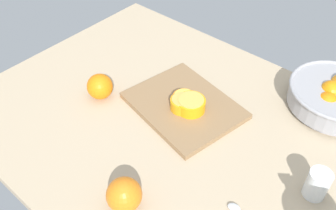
{
  "coord_description": "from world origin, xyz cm",
  "views": [
    {
      "loc": [
        47.94,
        -59.25,
        78.48
      ],
      "look_at": [
        -1.32,
        -2.22,
        7.87
      ],
      "focal_mm": 39.09,
      "sensor_mm": 36.0,
      "label": 1
    }
  ],
  "objects_px": {
    "fruit_bowl": "(336,96)",
    "cutting_board": "(184,105)",
    "loose_orange_1": "(100,86)",
    "orange_half_2": "(191,104)",
    "orange_half_0": "(182,104)",
    "loose_orange_0": "(124,195)",
    "orange_half_1": "(184,99)",
    "juice_glass": "(317,186)"
  },
  "relations": [
    {
      "from": "loose_orange_0",
      "to": "cutting_board",
      "type": "bearing_deg",
      "value": 106.9
    },
    {
      "from": "fruit_bowl",
      "to": "juice_glass",
      "type": "height_order",
      "value": "fruit_bowl"
    },
    {
      "from": "orange_half_2",
      "to": "orange_half_1",
      "type": "bearing_deg",
      "value": 170.0
    },
    {
      "from": "loose_orange_1",
      "to": "orange_half_1",
      "type": "bearing_deg",
      "value": 29.1
    },
    {
      "from": "loose_orange_0",
      "to": "loose_orange_1",
      "type": "xyz_separation_m",
      "value": [
        -0.34,
        0.23,
        -0.0
      ]
    },
    {
      "from": "fruit_bowl",
      "to": "loose_orange_0",
      "type": "xyz_separation_m",
      "value": [
        -0.24,
        -0.66,
        -0.0
      ]
    },
    {
      "from": "fruit_bowl",
      "to": "cutting_board",
      "type": "xyz_separation_m",
      "value": [
        -0.35,
        -0.3,
        -0.04
      ]
    },
    {
      "from": "cutting_board",
      "to": "orange_half_2",
      "type": "xyz_separation_m",
      "value": [
        0.03,
        -0.01,
        0.03
      ]
    },
    {
      "from": "cutting_board",
      "to": "orange_half_2",
      "type": "bearing_deg",
      "value": -12.93
    },
    {
      "from": "orange_half_0",
      "to": "loose_orange_1",
      "type": "distance_m",
      "value": 0.27
    },
    {
      "from": "cutting_board",
      "to": "orange_half_0",
      "type": "xyz_separation_m",
      "value": [
        0.01,
        -0.02,
        0.03
      ]
    },
    {
      "from": "fruit_bowl",
      "to": "orange_half_1",
      "type": "xyz_separation_m",
      "value": [
        -0.35,
        -0.3,
        -0.01
      ]
    },
    {
      "from": "orange_half_0",
      "to": "fruit_bowl",
      "type": "bearing_deg",
      "value": 43.51
    },
    {
      "from": "juice_glass",
      "to": "cutting_board",
      "type": "bearing_deg",
      "value": 175.82
    },
    {
      "from": "orange_half_0",
      "to": "orange_half_2",
      "type": "relative_size",
      "value": 0.85
    },
    {
      "from": "cutting_board",
      "to": "orange_half_2",
      "type": "height_order",
      "value": "orange_half_2"
    },
    {
      "from": "cutting_board",
      "to": "orange_half_1",
      "type": "height_order",
      "value": "orange_half_1"
    },
    {
      "from": "loose_orange_0",
      "to": "fruit_bowl",
      "type": "bearing_deg",
      "value": 70.15
    },
    {
      "from": "juice_glass",
      "to": "loose_orange_0",
      "type": "relative_size",
      "value": 0.94
    },
    {
      "from": "loose_orange_0",
      "to": "loose_orange_1",
      "type": "height_order",
      "value": "loose_orange_0"
    },
    {
      "from": "orange_half_0",
      "to": "orange_half_2",
      "type": "bearing_deg",
      "value": 28.41
    },
    {
      "from": "orange_half_2",
      "to": "loose_orange_0",
      "type": "relative_size",
      "value": 1.02
    },
    {
      "from": "fruit_bowl",
      "to": "loose_orange_0",
      "type": "relative_size",
      "value": 3.31
    },
    {
      "from": "orange_half_1",
      "to": "orange_half_2",
      "type": "xyz_separation_m",
      "value": [
        0.03,
        -0.01,
        0.0
      ]
    },
    {
      "from": "loose_orange_0",
      "to": "loose_orange_1",
      "type": "relative_size",
      "value": 1.05
    },
    {
      "from": "loose_orange_0",
      "to": "juice_glass",
      "type": "bearing_deg",
      "value": 44.71
    },
    {
      "from": "fruit_bowl",
      "to": "orange_half_0",
      "type": "distance_m",
      "value": 0.47
    },
    {
      "from": "cutting_board",
      "to": "orange_half_1",
      "type": "xyz_separation_m",
      "value": [
        0.0,
        -0.0,
        0.03
      ]
    },
    {
      "from": "fruit_bowl",
      "to": "orange_half_1",
      "type": "bearing_deg",
      "value": -138.86
    },
    {
      "from": "orange_half_0",
      "to": "loose_orange_1",
      "type": "relative_size",
      "value": 0.91
    },
    {
      "from": "loose_orange_1",
      "to": "orange_half_2",
      "type": "bearing_deg",
      "value": 25.16
    },
    {
      "from": "juice_glass",
      "to": "fruit_bowl",
      "type": "bearing_deg",
      "value": 105.37
    },
    {
      "from": "fruit_bowl",
      "to": "cutting_board",
      "type": "distance_m",
      "value": 0.46
    },
    {
      "from": "orange_half_0",
      "to": "loose_orange_0",
      "type": "bearing_deg",
      "value": -73.64
    },
    {
      "from": "cutting_board",
      "to": "orange_half_1",
      "type": "relative_size",
      "value": 4.82
    },
    {
      "from": "orange_half_1",
      "to": "orange_half_2",
      "type": "relative_size",
      "value": 0.77
    },
    {
      "from": "orange_half_2",
      "to": "loose_orange_0",
      "type": "distance_m",
      "value": 0.36
    },
    {
      "from": "fruit_bowl",
      "to": "orange_half_2",
      "type": "xyz_separation_m",
      "value": [
        -0.32,
        -0.31,
        -0.01
      ]
    },
    {
      "from": "cutting_board",
      "to": "loose_orange_1",
      "type": "xyz_separation_m",
      "value": [
        -0.23,
        -0.13,
        0.03
      ]
    },
    {
      "from": "orange_half_2",
      "to": "loose_orange_1",
      "type": "relative_size",
      "value": 1.07
    },
    {
      "from": "orange_half_1",
      "to": "fruit_bowl",
      "type": "bearing_deg",
      "value": 41.14
    },
    {
      "from": "fruit_bowl",
      "to": "cutting_board",
      "type": "bearing_deg",
      "value": -139.04
    }
  ]
}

